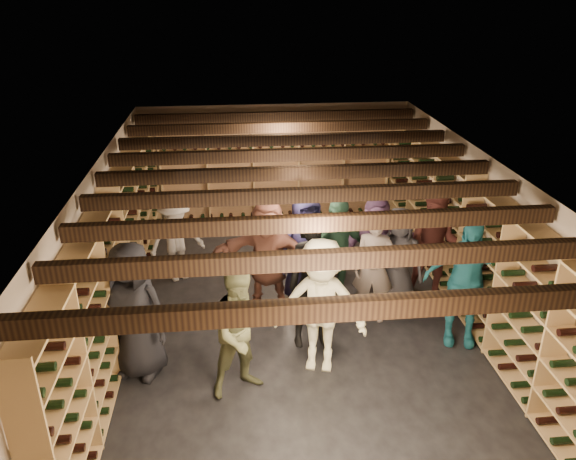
% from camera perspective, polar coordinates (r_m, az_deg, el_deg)
% --- Properties ---
extents(ground, '(8.00, 8.00, 0.00)m').
position_cam_1_polar(ground, '(8.71, 0.89, -8.43)').
color(ground, black).
rests_on(ground, ground).
extents(walls, '(5.52, 8.02, 2.40)m').
position_cam_1_polar(walls, '(8.13, 0.95, -1.28)').
color(walls, tan).
rests_on(walls, ground).
extents(ceiling, '(5.50, 8.00, 0.01)m').
position_cam_1_polar(ceiling, '(7.70, 1.01, 6.82)').
color(ceiling, beige).
rests_on(ceiling, walls).
extents(ceiling_joists, '(5.40, 7.12, 0.18)m').
position_cam_1_polar(ceiling_joists, '(7.74, 1.00, 5.83)').
color(ceiling_joists, black).
rests_on(ceiling_joists, ground).
extents(wine_rack_left, '(0.32, 7.50, 2.15)m').
position_cam_1_polar(wine_rack_left, '(8.32, -16.96, -2.76)').
color(wine_rack_left, tan).
rests_on(wine_rack_left, ground).
extents(wine_rack_right, '(0.32, 7.50, 2.15)m').
position_cam_1_polar(wine_rack_right, '(8.84, 17.73, -1.23)').
color(wine_rack_right, tan).
rests_on(wine_rack_right, ground).
extents(wine_rack_back, '(4.70, 0.30, 2.15)m').
position_cam_1_polar(wine_rack_back, '(11.73, -1.24, 6.15)').
color(wine_rack_back, tan).
rests_on(wine_rack_back, ground).
extents(crate_stack_left, '(0.58, 0.46, 0.68)m').
position_cam_1_polar(crate_stack_left, '(10.36, 1.49, -0.73)').
color(crate_stack_left, tan).
rests_on(crate_stack_left, ground).
extents(crate_stack_right, '(0.57, 0.46, 0.51)m').
position_cam_1_polar(crate_stack_right, '(9.78, 3.24, -2.90)').
color(crate_stack_right, tan).
rests_on(crate_stack_right, ground).
extents(crate_loose, '(0.50, 0.33, 0.17)m').
position_cam_1_polar(crate_loose, '(11.06, 0.86, -0.50)').
color(crate_loose, tan).
rests_on(crate_loose, ground).
extents(person_0, '(1.04, 0.85, 1.84)m').
position_cam_1_polar(person_0, '(7.30, -15.36, -7.93)').
color(person_0, black).
rests_on(person_0, ground).
extents(person_1, '(0.74, 0.53, 1.91)m').
position_cam_1_polar(person_1, '(7.59, 2.54, -5.37)').
color(person_1, black).
rests_on(person_1, ground).
extents(person_2, '(1.01, 0.91, 1.69)m').
position_cam_1_polar(person_2, '(6.82, -4.61, -10.24)').
color(person_2, brown).
rests_on(person_2, ground).
extents(person_3, '(1.33, 0.97, 1.84)m').
position_cam_1_polar(person_3, '(7.13, 3.33, -7.80)').
color(person_3, '#F0EEBC').
rests_on(person_3, ground).
extents(person_4, '(1.18, 0.74, 1.88)m').
position_cam_1_polar(person_4, '(8.00, 17.50, -5.04)').
color(person_4, teal).
rests_on(person_4, ground).
extents(person_5, '(1.72, 0.95, 1.76)m').
position_cam_1_polar(person_5, '(8.50, -2.09, -2.51)').
color(person_5, brown).
rests_on(person_5, ground).
extents(person_6, '(0.99, 0.77, 1.77)m').
position_cam_1_polar(person_6, '(8.69, 1.77, -1.85)').
color(person_6, '#201E47').
rests_on(person_6, ground).
extents(person_7, '(0.71, 0.57, 1.69)m').
position_cam_1_polar(person_7, '(8.28, 8.72, -3.86)').
color(person_7, gray).
rests_on(person_7, ground).
extents(person_8, '(1.10, 1.00, 1.84)m').
position_cam_1_polar(person_8, '(8.97, 14.72, -1.58)').
color(person_8, '#4F231E').
rests_on(person_8, ground).
extents(person_9, '(1.09, 0.89, 1.48)m').
position_cam_1_polar(person_9, '(9.51, -11.28, -0.92)').
color(person_9, '#ACA49C').
rests_on(person_9, ground).
extents(person_10, '(1.17, 0.84, 1.84)m').
position_cam_1_polar(person_10, '(8.41, 4.87, -2.61)').
color(person_10, '#264A37').
rests_on(person_10, ground).
extents(person_11, '(1.54, 0.81, 1.59)m').
position_cam_1_polar(person_11, '(9.18, 8.87, -1.29)').
color(person_11, '#774F7E').
rests_on(person_11, ground).
extents(person_12, '(0.93, 0.78, 1.63)m').
position_cam_1_polar(person_12, '(8.68, 11.07, -2.87)').
color(person_12, '#302E33').
rests_on(person_12, ground).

